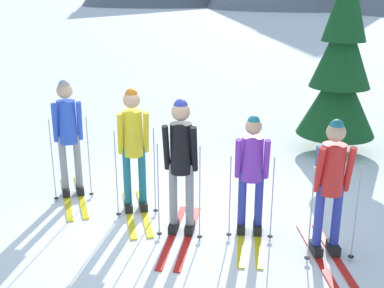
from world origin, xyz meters
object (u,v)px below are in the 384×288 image
object	(u,v)px
skier_in_blue	(68,133)
skier_in_red	(331,181)
pine_tree_near	(341,67)
skier_in_black	(181,161)
skier_in_yellow	(133,143)
skier_in_purple	(252,169)

from	to	relation	value
skier_in_blue	skier_in_red	distance (m)	3.96
skier_in_blue	pine_tree_near	bearing A→B (deg)	37.90
skier_in_blue	skier_in_black	world-z (taller)	skier_in_blue
skier_in_blue	skier_in_red	world-z (taller)	skier_in_blue
skier_in_black	pine_tree_near	bearing A→B (deg)	61.79
skier_in_yellow	skier_in_purple	xyz separation A→B (m)	(1.72, -0.29, -0.14)
skier_in_purple	skier_in_red	distance (m)	1.03
skier_in_red	skier_in_yellow	bearing A→B (deg)	167.23
skier_in_blue	skier_in_black	xyz separation A→B (m)	(1.99, -0.80, -0.01)
skier_in_yellow	pine_tree_near	world-z (taller)	pine_tree_near
skier_in_red	pine_tree_near	world-z (taller)	pine_tree_near
skier_in_black	skier_in_purple	world-z (taller)	skier_in_black
skier_in_blue	skier_in_red	bearing A→B (deg)	-13.06
skier_in_purple	pine_tree_near	size ratio (longest dim) A/B	0.44
skier_in_yellow	pine_tree_near	xyz separation A→B (m)	(3.00, 3.52, 0.63)
skier_in_yellow	skier_in_black	distance (m)	0.98
skier_in_yellow	skier_in_red	bearing A→B (deg)	-12.77
skier_in_black	skier_in_yellow	bearing A→B (deg)	148.26
skier_in_blue	skier_in_purple	xyz separation A→B (m)	(2.88, -0.57, -0.12)
skier_in_blue	pine_tree_near	xyz separation A→B (m)	(4.15, 3.23, 0.65)
skier_in_black	skier_in_purple	size ratio (longest dim) A/B	1.13
skier_in_blue	skier_in_purple	bearing A→B (deg)	-11.24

